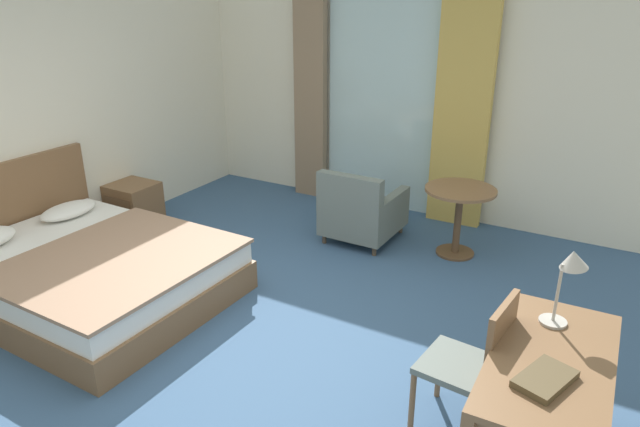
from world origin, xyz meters
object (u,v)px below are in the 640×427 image
Objects in this scene: bed at (85,269)px; desk_lamp at (570,270)px; nightstand at (134,204)px; closed_book at (545,379)px; armchair_by_window at (362,212)px; writing_desk at (549,374)px; desk_chair at (476,361)px; round_cafe_table at (459,206)px.

desk_lamp reaches higher than bed.
closed_book is at bearing -19.88° from nightstand.
bed reaches higher than armchair_by_window.
desk_lamp is at bearing 92.30° from writing_desk.
desk_chair is at bearing 0.32° from bed.
desk_lamp reaches higher than closed_book.
bed is at bearing -165.88° from closed_book.
desk_lamp is at bearing 4.16° from bed.
round_cafe_table is at bearing 17.44° from nightstand.
desk_lamp is (0.38, 0.25, 0.57)m from desk_chair.
writing_desk is 0.44m from desk_chair.
armchair_by_window is at bearing 55.33° from bed.
armchair_by_window is (-2.18, 1.95, -0.76)m from desk_lamp.
writing_desk is 2.65× the size of desk_lamp.
round_cafe_table is (-0.82, 2.37, 0.00)m from desk_chair.
desk_chair is 0.58m from closed_book.
nightstand is 0.52× the size of desk_chair.
desk_lamp is 3.02m from armchair_by_window.
closed_book is 0.46× the size of round_cafe_table.
desk_lamp is at bearing -13.17° from nightstand.
desk_chair is at bearing -70.81° from round_cafe_table.
bed is at bearing -179.68° from desk_chair.
closed_book reaches higher than writing_desk.
round_cafe_table is at bearing 9.46° from armchair_by_window.
bed is 3.34m from desk_chair.
nightstand is 1.04× the size of desk_lamp.
desk_lamp is (3.71, 0.27, 0.83)m from bed.
armchair_by_window is at bearing 133.31° from writing_desk.
nightstand is 4.80m from writing_desk.
bed is 3.31× the size of round_cafe_table.
bed is 2.89× the size of armchair_by_window.
desk_chair is (4.17, -1.32, 0.27)m from nightstand.
bed is at bearing -175.84° from desk_lamp.
desk_chair reaches higher than closed_book.
desk_chair reaches higher than writing_desk.
nightstand is at bearing 166.83° from desk_lamp.
writing_desk is at bearing -17.47° from nightstand.
closed_book is at bearing -89.86° from writing_desk.
bed is 1.57m from nightstand.
bed is 1.87× the size of writing_desk.
nightstand is at bearing 162.47° from desk_chair.
armchair_by_window is at bearing -170.54° from round_cafe_table.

